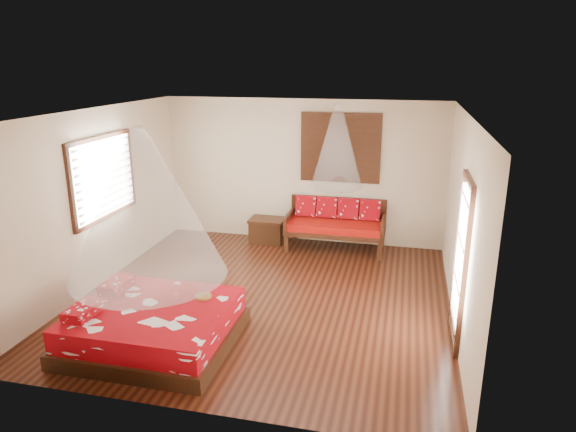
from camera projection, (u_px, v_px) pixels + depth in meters
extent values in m
cube|color=black|center=(266.00, 298.00, 7.89)|extent=(5.50, 5.50, 0.02)
cube|color=silver|center=(263.00, 112.00, 7.07)|extent=(5.50, 5.50, 0.02)
cube|color=beige|center=(96.00, 199.00, 8.08)|extent=(0.02, 5.50, 2.80)
cube|color=beige|center=(462.00, 223.00, 6.88)|extent=(0.02, 5.50, 2.80)
cube|color=beige|center=(303.00, 171.00, 10.05)|extent=(5.50, 0.02, 2.80)
cube|color=beige|center=(186.00, 289.00, 4.91)|extent=(5.50, 0.02, 2.80)
cube|color=black|center=(155.00, 336.00, 6.59)|extent=(2.00, 1.81, 0.20)
cube|color=#92040D|center=(154.00, 318.00, 6.52)|extent=(1.90, 1.71, 0.30)
cube|color=#92040D|center=(83.00, 310.00, 6.26)|extent=(0.28, 0.52, 0.13)
cube|color=#92040D|center=(117.00, 285.00, 6.97)|extent=(0.28, 0.52, 0.13)
cube|color=black|center=(286.00, 242.00, 9.67)|extent=(0.08, 0.08, 0.42)
cube|color=black|center=(380.00, 249.00, 9.29)|extent=(0.08, 0.08, 0.42)
cube|color=black|center=(294.00, 230.00, 10.33)|extent=(0.08, 0.08, 0.42)
cube|color=black|center=(382.00, 237.00, 9.95)|extent=(0.08, 0.08, 0.42)
cube|color=black|center=(335.00, 231.00, 9.76)|extent=(1.86, 0.83, 0.08)
cube|color=#9C1005|center=(335.00, 225.00, 9.72)|extent=(1.80, 0.77, 0.14)
cube|color=black|center=(338.00, 211.00, 10.02)|extent=(1.86, 0.06, 0.55)
cube|color=black|center=(290.00, 220.00, 9.90)|extent=(0.06, 0.83, 0.30)
cube|color=black|center=(383.00, 226.00, 9.51)|extent=(0.06, 0.83, 0.30)
cube|color=#92040D|center=(306.00, 206.00, 10.02)|extent=(0.39, 0.20, 0.41)
cube|color=#92040D|center=(327.00, 208.00, 9.93)|extent=(0.39, 0.20, 0.41)
cube|color=#92040D|center=(348.00, 209.00, 9.84)|extent=(0.39, 0.20, 0.41)
cube|color=#92040D|center=(370.00, 210.00, 9.75)|extent=(0.39, 0.20, 0.41)
cube|color=black|center=(267.00, 231.00, 10.25)|extent=(0.65, 0.47, 0.43)
cube|color=black|center=(267.00, 220.00, 10.18)|extent=(0.69, 0.51, 0.05)
cube|color=black|center=(340.00, 148.00, 9.70)|extent=(1.52, 0.06, 1.32)
cube|color=black|center=(340.00, 148.00, 9.69)|extent=(1.35, 0.04, 1.10)
cube|color=black|center=(103.00, 178.00, 8.17)|extent=(0.08, 1.74, 1.34)
cube|color=silver|center=(106.00, 178.00, 8.16)|extent=(0.04, 1.54, 1.10)
cube|color=black|center=(461.00, 264.00, 6.43)|extent=(0.08, 1.02, 2.16)
cube|color=white|center=(460.00, 256.00, 6.40)|extent=(0.03, 0.82, 1.70)
cylinder|color=brown|center=(203.00, 296.00, 6.75)|extent=(0.22, 0.22, 0.03)
cone|color=white|center=(144.00, 205.00, 6.08)|extent=(1.90, 1.90, 1.80)
cone|color=white|center=(337.00, 147.00, 9.24)|extent=(0.95, 0.95, 1.50)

